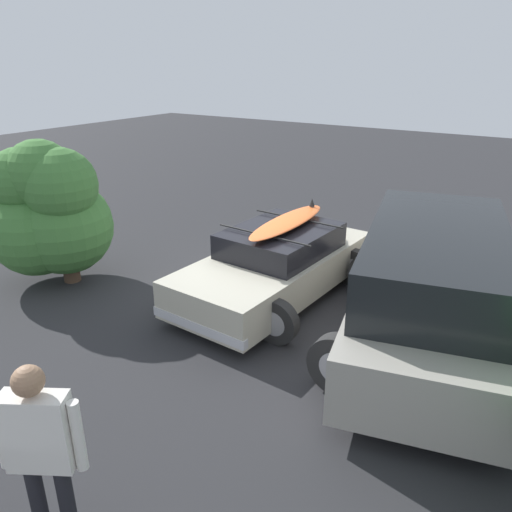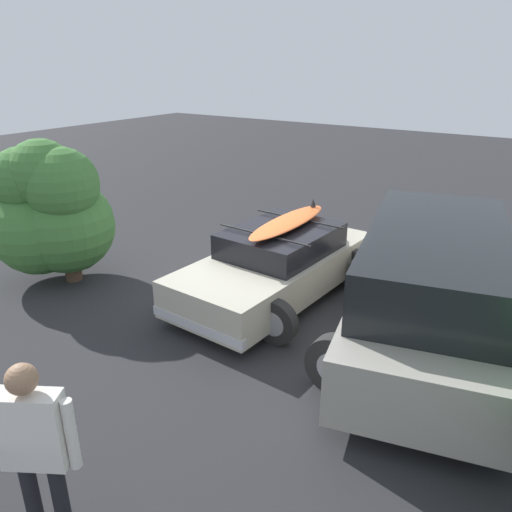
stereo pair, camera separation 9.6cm
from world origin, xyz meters
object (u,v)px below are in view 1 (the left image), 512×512
Objects in this scene: person_bystander at (41,446)px; suv_car at (432,288)px; sedan_car at (277,264)px; bush_near_left at (49,217)px.

suv_car is at bearing -109.36° from person_bystander.
sedan_car is 4.09m from bush_near_left.
bush_near_left reaches higher than sedan_car.
person_bystander is 0.69× the size of bush_near_left.
bush_near_left reaches higher than suv_car.
sedan_car is 2.28× the size of person_bystander.
person_bystander is at bearing 100.14° from sedan_car.
person_bystander is (-0.91, 5.10, 0.49)m from sedan_car.
person_bystander reaches higher than suv_car.
person_bystander is (1.70, 4.84, 0.15)m from suv_car.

